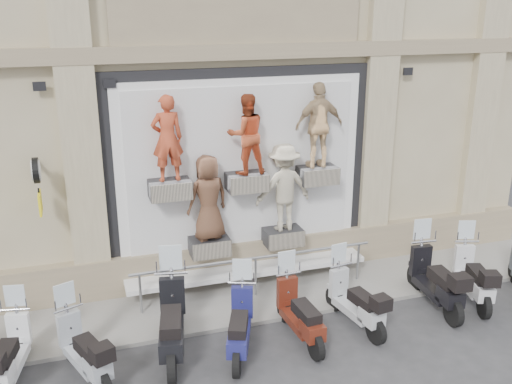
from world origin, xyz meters
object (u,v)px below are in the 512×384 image
guard_rail (256,278)px  scooter_c (82,339)px  scooter_d (171,309)px  scooter_g (356,291)px  clock_sign_bracket (37,178)px  scooter_e (240,314)px  scooter_i (474,267)px  scooter_b (9,342)px  scooter_f (300,302)px  scooter_h (436,269)px

guard_rail → scooter_c: bearing=-154.3°
scooter_d → scooter_g: size_ratio=1.20×
clock_sign_bracket → scooter_e: clock_sign_bracket is taller
clock_sign_bracket → scooter_i: 8.49m
clock_sign_bracket → guard_rail: bearing=-6.8°
scooter_b → scooter_e: bearing=5.7°
scooter_e → scooter_f: size_ratio=1.01×
scooter_h → scooter_e: bearing=-170.6°
scooter_h → scooter_b: bearing=-175.4°
scooter_d → scooter_i: 6.06m
scooter_e → scooter_h: size_ratio=0.92×
scooter_f → scooter_g: scooter_f is taller
scooter_d → scooter_i: scooter_d is taller
scooter_b → scooter_i: 8.61m
scooter_b → scooter_i: bearing=10.8°
scooter_g → scooter_i: size_ratio=0.96×
scooter_d → scooter_g: 3.37m
scooter_b → scooter_h: 7.74m
scooter_c → scooter_g: 4.82m
scooter_e → clock_sign_bracket: bearing=165.7°
clock_sign_bracket → scooter_g: 6.06m
guard_rail → scooter_i: (4.11, -1.43, 0.28)m
clock_sign_bracket → scooter_d: bearing=-43.8°
scooter_i → scooter_d: bearing=-162.7°
clock_sign_bracket → scooter_f: (4.18, -2.11, -2.07)m
scooter_f → scooter_i: bearing=0.2°
guard_rail → clock_sign_bracket: clock_sign_bracket is taller
clock_sign_bracket → scooter_i: size_ratio=0.55×
scooter_h → guard_rail: bearing=161.7°
scooter_e → scooter_g: 2.27m
clock_sign_bracket → scooter_d: clock_sign_bracket is taller
scooter_c → scooter_e: (2.55, -0.08, 0.01)m
guard_rail → scooter_b: 4.70m
scooter_i → scooter_e: bearing=-159.3°
guard_rail → scooter_g: bearing=-47.6°
scooter_i → scooter_f: bearing=-159.3°
scooter_h → scooter_i: scooter_h is taller
scooter_g → guard_rail: bearing=123.9°
scooter_c → scooter_g: scooter_c is taller
clock_sign_bracket → scooter_f: bearing=-26.8°
scooter_i → scooter_g: bearing=-159.8°
scooter_c → clock_sign_bracket: bearing=82.3°
scooter_c → scooter_d: size_ratio=0.84×
clock_sign_bracket → scooter_b: (-0.59, -1.81, -2.10)m
scooter_b → scooter_e: 3.67m
scooter_b → scooter_i: size_ratio=0.94×
scooter_b → scooter_f: bearing=7.8°
scooter_c → scooter_g: bearing=-20.3°
scooter_g → scooter_c: bearing=172.4°
clock_sign_bracket → scooter_c: clock_sign_bracket is taller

